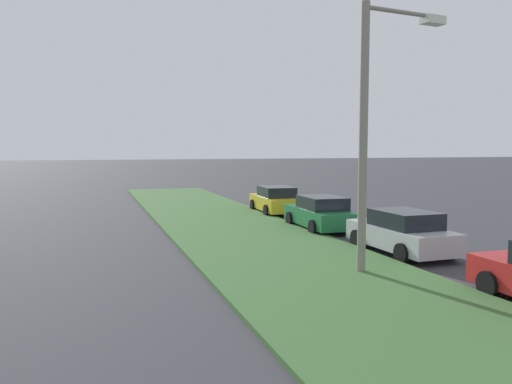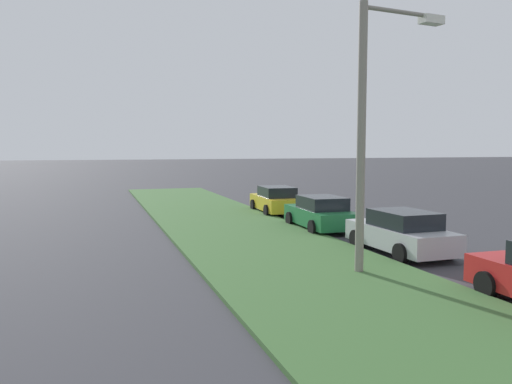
% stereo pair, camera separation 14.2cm
% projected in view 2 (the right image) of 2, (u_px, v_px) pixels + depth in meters
% --- Properties ---
extents(grass_median, '(60.00, 6.00, 0.12)m').
position_uv_depth(grass_median, '(311.00, 273.00, 14.32)').
color(grass_median, '#3D6633').
rests_on(grass_median, ground).
extents(parked_car_silver, '(4.33, 2.08, 1.47)m').
position_uv_depth(parked_car_silver, '(401.00, 233.00, 17.15)').
color(parked_car_silver, '#B2B5BA').
rests_on(parked_car_silver, ground).
extents(parked_car_green, '(4.35, 2.11, 1.47)m').
position_uv_depth(parked_car_green, '(320.00, 213.00, 22.15)').
color(parked_car_green, '#1E6B38').
rests_on(parked_car_green, ground).
extents(parked_car_yellow, '(4.38, 2.17, 1.47)m').
position_uv_depth(parked_car_yellow, '(276.00, 200.00, 27.64)').
color(parked_car_yellow, gold).
rests_on(parked_car_yellow, ground).
extents(streetlight, '(0.64, 2.87, 7.50)m').
position_uv_depth(streetlight, '(372.00, 118.00, 14.07)').
color(streetlight, gray).
rests_on(streetlight, ground).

